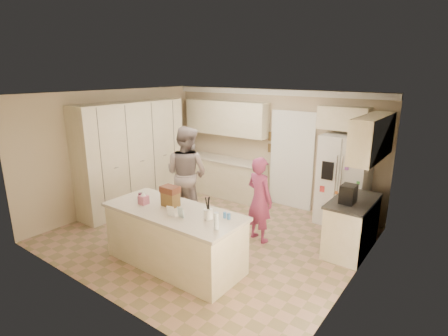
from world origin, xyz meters
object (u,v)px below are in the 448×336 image
Objects in this scene: refrigerator at (344,181)px; teen_boy at (187,174)px; tissue_box at (144,200)px; utensil_crock at (208,214)px; coffee_maker at (348,194)px; island_base at (174,239)px; dollhouse_body at (170,199)px; teen_girl at (260,199)px.

refrigerator is 0.93× the size of teen_boy.
teen_boy is at bearing 107.80° from tissue_box.
teen_boy is (-1.70, 1.41, -0.03)m from utensil_crock.
coffee_maker is 2.87m from island_base.
dollhouse_body is (-0.15, 0.10, 0.60)m from island_base.
teen_boy is (-0.50, 1.56, -0.03)m from tissue_box.
tissue_box is at bearing 101.46° from teen_boy.
utensil_crock is 0.10× the size of teen_girl.
utensil_crock is at bearing 7.13° from tissue_box.
refrigerator is 3.21m from utensil_crock.
coffee_maker is 2.00× the size of utensil_crock.
utensil_crock is 1.49m from teen_girl.
coffee_maker is at bearing 39.29° from dollhouse_body.
dollhouse_body reaches higher than island_base.
teen_girl reaches higher than island_base.
tissue_box is at bearing 69.29° from teen_girl.
tissue_box is 0.09× the size of teen_girl.
teen_girl is at bearing 175.65° from teen_boy.
refrigerator is at bearing 62.78° from island_base.
teen_boy is 1.70m from teen_girl.
teen_boy reaches higher than coffee_maker.
tissue_box is 0.07× the size of teen_boy.
teen_girl reaches higher than dollhouse_body.
tissue_box is at bearing -172.87° from utensil_crock.
utensil_crock is 0.58× the size of dollhouse_body.
teen_boy is (-1.05, 1.46, 0.53)m from island_base.
teen_girl is (-0.02, 1.47, -0.23)m from utensil_crock.
dollhouse_body is 1.64m from teen_boy.
tissue_box is 0.54× the size of dollhouse_body.
coffee_maker reaches higher than island_base.
tissue_box is (-0.55, -0.10, 0.56)m from island_base.
teen_boy reaches higher than teen_girl.
teen_boy reaches higher than refrigerator.
teen_girl is (1.18, 1.62, -0.22)m from tissue_box.
coffee_maker is at bearing 37.57° from tissue_box.
refrigerator is at bearing 110.21° from coffee_maker.
utensil_crock is (-0.95, -3.07, 0.10)m from refrigerator.
coffee_maker reaches higher than tissue_box.
utensil_crock is (-1.40, -1.85, -0.07)m from coffee_maker.
coffee_maker is 2.32m from utensil_crock.
utensil_crock is at bearing -3.58° from dollhouse_body.
island_base is 1.88m from teen_boy.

